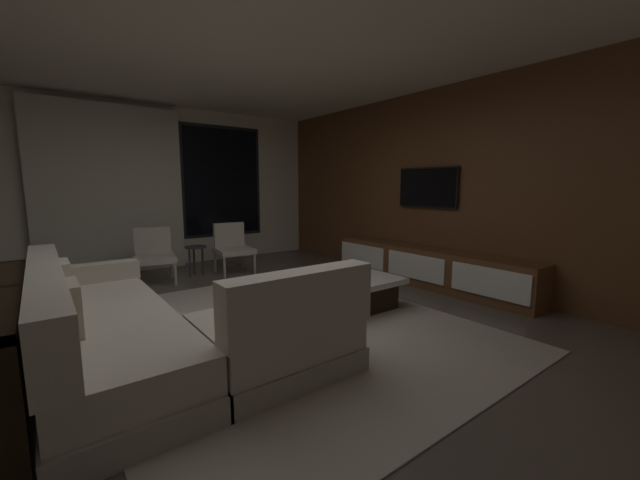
# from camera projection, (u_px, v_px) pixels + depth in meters

# --- Properties ---
(floor) EXTENTS (9.20, 9.20, 0.00)m
(floor) POSITION_uv_depth(u_px,v_px,m) (248.00, 333.00, 3.50)
(floor) COLOR #564C44
(back_wall_with_window) EXTENTS (6.60, 0.30, 2.70)m
(back_wall_with_window) POSITION_uv_depth(u_px,v_px,m) (143.00, 188.00, 6.13)
(back_wall_with_window) COLOR beige
(back_wall_with_window) RESTS_ON floor
(media_wall) EXTENTS (0.12, 7.80, 2.70)m
(media_wall) POSITION_uv_depth(u_px,v_px,m) (447.00, 188.00, 5.14)
(media_wall) COLOR brown
(media_wall) RESTS_ON floor
(ceiling) EXTENTS (8.20, 8.20, 0.00)m
(ceiling) POSITION_uv_depth(u_px,v_px,m) (239.00, 26.00, 3.12)
(ceiling) COLOR beige
(area_rug) EXTENTS (3.20, 3.80, 0.01)m
(area_rug) POSITION_uv_depth(u_px,v_px,m) (285.00, 327.00, 3.63)
(area_rug) COLOR #ADA391
(area_rug) RESTS_ON floor
(sectional_couch) EXTENTS (1.98, 2.50, 0.82)m
(sectional_couch) POSITION_uv_depth(u_px,v_px,m) (150.00, 332.00, 2.79)
(sectional_couch) COLOR #A49C8C
(sectional_couch) RESTS_ON floor
(coffee_table) EXTENTS (1.16, 1.16, 0.36)m
(coffee_table) POSITION_uv_depth(u_px,v_px,m) (336.00, 290.00, 4.26)
(coffee_table) COLOR black
(coffee_table) RESTS_ON floor
(book_stack_on_coffee_table) EXTENTS (0.27, 0.17, 0.06)m
(book_stack_on_coffee_table) POSITION_uv_depth(u_px,v_px,m) (335.00, 276.00, 4.08)
(book_stack_on_coffee_table) COLOR green
(book_stack_on_coffee_table) RESTS_ON coffee_table
(accent_chair_near_window) EXTENTS (0.59, 0.61, 0.78)m
(accent_chair_near_window) POSITION_uv_depth(u_px,v_px,m) (232.00, 245.00, 5.95)
(accent_chair_near_window) COLOR #B2ADA0
(accent_chair_near_window) RESTS_ON floor
(accent_chair_by_curtain) EXTENTS (0.63, 0.64, 0.78)m
(accent_chair_by_curtain) POSITION_uv_depth(u_px,v_px,m) (154.00, 253.00, 5.29)
(accent_chair_by_curtain) COLOR #B2ADA0
(accent_chair_by_curtain) RESTS_ON floor
(side_stool) EXTENTS (0.32, 0.32, 0.46)m
(side_stool) POSITION_uv_depth(u_px,v_px,m) (196.00, 252.00, 5.71)
(side_stool) COLOR #333338
(side_stool) RESTS_ON floor
(media_console) EXTENTS (0.46, 3.10, 0.52)m
(media_console) POSITION_uv_depth(u_px,v_px,m) (428.00, 267.00, 5.16)
(media_console) COLOR brown
(media_console) RESTS_ON floor
(mounted_tv) EXTENTS (0.05, 0.97, 0.56)m
(mounted_tv) POSITION_uv_depth(u_px,v_px,m) (427.00, 187.00, 5.27)
(mounted_tv) COLOR black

